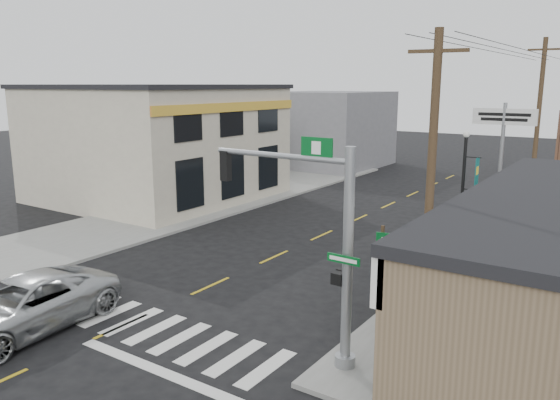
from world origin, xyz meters
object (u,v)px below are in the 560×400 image
Objects in this scene: traffic_signal_pole at (323,231)px; utility_pole_far at (537,127)px; dance_center_sign at (503,134)px; suv at (23,305)px; bare_tree at (484,214)px; guide_sign at (399,256)px; fire_hydrant at (394,296)px; lamp_post at (464,184)px; utility_pole_near at (430,195)px.

traffic_signal_pole is 19.98m from utility_pole_far.
dance_center_sign is at bearing 89.44° from traffic_signal_pole.
suv is 1.21× the size of bare_tree.
suv is 11.30m from guide_sign.
suv is 11.08m from fire_hydrant.
suv is at bearing -149.49° from guide_sign.
lamp_post is (0.36, 11.00, -0.44)m from traffic_signal_pole.
fire_hydrant is (8.40, 7.22, -0.23)m from suv.
dance_center_sign reaches higher than traffic_signal_pole.
dance_center_sign is at bearing 90.26° from utility_pole_near.
bare_tree is at bearing 44.89° from traffic_signal_pole.
lamp_post is 0.84× the size of dance_center_sign.
traffic_signal_pole reaches higher than bare_tree.
suv reaches higher than fire_hydrant.
traffic_signal_pole is 1.22× the size of bare_tree.
guide_sign is 3.25× the size of fire_hydrant.
utility_pole_far is at bearing 77.42° from dance_center_sign.
traffic_signal_pole is 15.91m from dance_center_sign.
bare_tree is (11.17, 6.05, 3.02)m from suv.
lamp_post reaches higher than bare_tree.
utility_pole_far is at bearing 87.58° from traffic_signal_pole.
traffic_signal_pole is 0.69× the size of utility_pole_near.
suv is at bearing -158.43° from utility_pole_near.
lamp_post reaches higher than fire_hydrant.
utility_pole_near reaches higher than bare_tree.
bare_tree is 0.50× the size of utility_pole_far.
bare_tree is (2.71, -8.14, 0.72)m from lamp_post.
utility_pole_far reaches higher than lamp_post.
suv is 16.68m from lamp_post.
fire_hydrant is (0.30, 4.03, -2.96)m from traffic_signal_pole.
traffic_signal_pole reaches higher than suv.
guide_sign is 1.26m from fire_hydrant.
utility_pole_far is (1.50, 19.88, 1.35)m from traffic_signal_pole.
traffic_signal_pole is 5.01m from fire_hydrant.
traffic_signal_pole is 1.12× the size of lamp_post.
traffic_signal_pole is at bearing -94.46° from lamp_post.
bare_tree is (2.77, -1.17, 3.24)m from fire_hydrant.
suv is at bearing -123.38° from lamp_post.
dance_center_sign is 0.66× the size of utility_pole_far.
bare_tree is at bearing -87.88° from utility_pole_far.
utility_pole_far is (1.20, 15.57, 3.08)m from guide_sign.
traffic_signal_pole is 4.21m from bare_tree.
suv is 0.61× the size of utility_pole_far.
suv is 0.99× the size of traffic_signal_pole.
traffic_signal_pole reaches higher than lamp_post.
utility_pole_near is (10.07, 5.04, 3.57)m from suv.
bare_tree reaches higher than fire_hydrant.
guide_sign is 0.42× the size of dance_center_sign.
traffic_signal_pole is at bearing -137.01° from bare_tree.
utility_pole_far is (-1.57, 17.01, 1.07)m from bare_tree.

